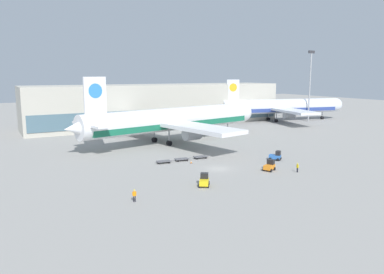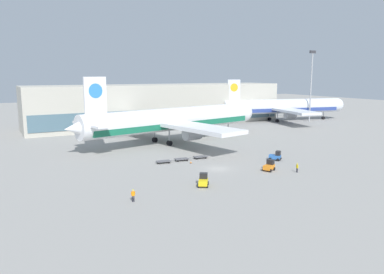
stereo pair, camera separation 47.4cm
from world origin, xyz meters
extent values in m
plane|color=gray|center=(0.00, 0.00, 0.00)|extent=(400.00, 400.00, 0.00)
cube|color=#BCB7A8|center=(16.04, 62.75, 7.00)|extent=(90.00, 18.00, 14.00)
cube|color=slate|center=(16.04, 53.65, 3.85)|extent=(88.20, 0.20, 4.90)
cylinder|color=#9EA0A5|center=(68.64, 43.88, 12.53)|extent=(0.50, 0.50, 25.06)
cube|color=#333338|center=(68.64, 43.88, 25.56)|extent=(2.80, 0.50, 1.00)
cylinder|color=white|center=(5.18, 29.03, 6.10)|extent=(52.12, 15.98, 5.80)
cube|color=#196B4C|center=(5.18, 29.03, 4.79)|extent=(48.02, 15.04, 1.45)
sphere|color=white|center=(30.66, 34.17, 6.10)|extent=(5.68, 5.68, 5.68)
cone|color=white|center=(-20.31, 23.88, 6.10)|extent=(7.34, 6.66, 5.51)
cube|color=white|center=(-16.23, 24.70, 13.00)|extent=(5.18, 1.46, 8.00)
cylinder|color=#3384CC|center=(-16.23, 24.70, 13.96)|extent=(3.25, 1.17, 3.20)
cube|color=white|center=(-17.25, 24.50, 6.68)|extent=(6.10, 13.46, 0.50)
cube|color=white|center=(2.63, 28.51, 5.38)|extent=(17.34, 48.63, 0.90)
cylinder|color=#9EA0A5|center=(4.62, 18.63, 3.58)|extent=(4.67, 3.58, 2.80)
cylinder|color=#9EA0A5|center=(0.63, 38.39, 3.58)|extent=(4.67, 3.58, 2.80)
cylinder|color=#9EA0A5|center=(24.54, 32.94, 2.65)|extent=(0.36, 0.36, 4.00)
cylinder|color=black|center=(24.54, 32.94, 0.65)|extent=(1.45, 1.14, 1.30)
cylinder|color=#9EA0A5|center=(1.73, 25.07, 2.65)|extent=(0.36, 0.36, 4.00)
cylinder|color=black|center=(1.73, 25.07, 0.65)|extent=(1.45, 1.14, 1.30)
cylinder|color=#9EA0A5|center=(0.46, 31.34, 2.65)|extent=(0.36, 0.36, 4.00)
cylinder|color=black|center=(0.46, 31.34, 0.65)|extent=(1.45, 1.14, 1.30)
cylinder|color=silver|center=(60.41, 49.48, 5.61)|extent=(47.89, 14.98, 5.33)
cube|color=#2D428E|center=(60.41, 49.48, 4.41)|extent=(44.12, 14.10, 1.33)
sphere|color=silver|center=(83.82, 44.60, 5.61)|extent=(5.23, 5.23, 5.23)
cone|color=silver|center=(37.01, 54.36, 5.61)|extent=(6.78, 6.16, 5.07)
cube|color=silver|center=(40.76, 53.58, 11.95)|extent=(4.76, 1.37, 7.36)
cylinder|color=yellow|center=(40.76, 53.58, 12.83)|extent=(2.98, 1.10, 2.94)
cube|color=silver|center=(39.82, 53.78, 6.14)|extent=(5.68, 12.38, 0.46)
cube|color=silver|center=(58.07, 49.97, 4.94)|extent=(16.21, 44.70, 0.83)
cylinder|color=#9EA0A5|center=(56.18, 40.90, 3.29)|extent=(4.31, 3.31, 2.57)
cylinder|color=#9EA0A5|center=(59.97, 59.04, 3.29)|extent=(4.31, 3.31, 2.57)
cylinder|color=#9EA0A5|center=(78.20, 45.77, 2.44)|extent=(0.33, 0.33, 3.68)
cylinder|color=black|center=(78.20, 45.77, 0.60)|extent=(1.34, 1.05, 1.20)
cylinder|color=#9EA0A5|center=(56.07, 47.38, 2.44)|extent=(0.33, 0.33, 3.68)
cylinder|color=black|center=(56.07, 47.38, 0.60)|extent=(1.34, 1.05, 1.20)
cylinder|color=#9EA0A5|center=(57.27, 53.14, 2.44)|extent=(0.33, 0.33, 3.68)
cylinder|color=black|center=(57.27, 53.14, 0.60)|extent=(1.34, 1.05, 1.20)
cube|color=yellow|center=(-8.06, -8.26, 0.70)|extent=(2.45, 2.69, 0.80)
cube|color=black|center=(-7.69, -7.72, 1.55)|extent=(1.53, 1.44, 0.90)
cube|color=black|center=(-7.37, -7.24, 0.42)|extent=(1.13, 0.84, 0.24)
cylinder|color=black|center=(-8.18, -7.20, 0.30)|extent=(0.54, 0.63, 0.60)
cylinder|color=black|center=(-7.03, -7.99, 0.30)|extent=(0.54, 0.63, 0.60)
cylinder|color=black|center=(-9.09, -8.54, 0.30)|extent=(0.54, 0.63, 0.60)
cylinder|color=black|center=(-7.93, -9.32, 0.30)|extent=(0.54, 0.63, 0.60)
cube|color=#2D66B7|center=(14.13, 0.37, 0.70)|extent=(2.49, 2.68, 0.80)
cube|color=black|center=(14.51, -0.15, 1.55)|extent=(1.53, 1.46, 0.90)
cube|color=black|center=(14.85, -0.62, 0.42)|extent=(1.11, 0.87, 0.24)
cylinder|color=black|center=(15.17, 0.13, 0.30)|extent=(0.55, 0.63, 0.60)
cylinder|color=black|center=(14.03, -0.69, 0.30)|extent=(0.55, 0.63, 0.60)
cylinder|color=black|center=(14.22, 1.43, 0.30)|extent=(0.55, 0.63, 0.60)
cylinder|color=black|center=(13.09, 0.61, 0.30)|extent=(0.55, 0.63, 0.60)
cube|color=orange|center=(7.42, -5.72, 0.70)|extent=(2.68, 2.26, 0.80)
cube|color=black|center=(8.00, -5.43, 1.55)|extent=(1.35, 1.51, 0.90)
cube|color=black|center=(8.52, -5.18, 0.42)|extent=(0.69, 1.20, 0.24)
cylinder|color=black|center=(7.83, -4.74, 0.30)|extent=(0.64, 0.48, 0.60)
cylinder|color=black|center=(8.44, -6.00, 0.30)|extent=(0.64, 0.48, 0.60)
cylinder|color=black|center=(6.39, -5.44, 0.30)|extent=(0.64, 0.48, 0.60)
cylinder|color=black|center=(7.00, -6.70, 0.30)|extent=(0.64, 0.48, 0.60)
cube|color=#56565B|center=(-7.16, 9.01, 0.42)|extent=(2.96, 1.82, 0.12)
cube|color=#56565B|center=(-5.33, 8.79, 0.42)|extent=(0.90, 0.19, 0.08)
cylinder|color=black|center=(-6.12, 9.53, 0.18)|extent=(0.37, 0.19, 0.36)
cylinder|color=black|center=(-6.27, 8.26, 0.18)|extent=(0.37, 0.19, 0.36)
cylinder|color=black|center=(-8.06, 9.76, 0.18)|extent=(0.37, 0.19, 0.36)
cylinder|color=black|center=(-8.21, 8.49, 0.18)|extent=(0.37, 0.19, 0.36)
cube|color=#56565B|center=(-3.07, 9.11, 0.42)|extent=(2.96, 1.82, 0.12)
cube|color=#56565B|center=(-1.24, 8.89, 0.42)|extent=(0.90, 0.19, 0.08)
cylinder|color=black|center=(-2.03, 9.63, 0.18)|extent=(0.37, 0.19, 0.36)
cylinder|color=black|center=(-2.18, 8.36, 0.18)|extent=(0.37, 0.19, 0.36)
cylinder|color=black|center=(-3.97, 9.86, 0.18)|extent=(0.37, 0.19, 0.36)
cylinder|color=black|center=(-4.12, 8.59, 0.18)|extent=(0.37, 0.19, 0.36)
cube|color=#56565B|center=(1.38, 9.10, 0.42)|extent=(2.96, 1.82, 0.12)
cube|color=#56565B|center=(3.22, 8.88, 0.42)|extent=(0.90, 0.19, 0.08)
cylinder|color=black|center=(2.43, 9.62, 0.18)|extent=(0.37, 0.19, 0.36)
cylinder|color=black|center=(2.28, 8.35, 0.18)|extent=(0.37, 0.19, 0.36)
cylinder|color=black|center=(0.48, 9.85, 0.18)|extent=(0.37, 0.19, 0.36)
cylinder|color=black|center=(0.33, 8.58, 0.18)|extent=(0.37, 0.19, 0.36)
cylinder|color=black|center=(-20.20, -9.90, 0.43)|extent=(0.14, 0.14, 0.86)
cylinder|color=black|center=(-20.39, -9.85, 0.43)|extent=(0.14, 0.14, 0.86)
cube|color=orange|center=(-20.30, -9.87, 1.18)|extent=(0.40, 0.30, 0.64)
cylinder|color=orange|center=(-20.06, -9.93, 1.21)|extent=(0.09, 0.09, 0.58)
cylinder|color=orange|center=(-20.53, -9.82, 1.21)|extent=(0.09, 0.09, 0.58)
sphere|color=#DBB28E|center=(-20.30, -9.87, 1.61)|extent=(0.23, 0.23, 0.23)
sphere|color=yellow|center=(-20.30, -9.87, 1.68)|extent=(0.22, 0.22, 0.22)
cylinder|color=black|center=(11.14, -8.99, 0.41)|extent=(0.14, 0.14, 0.82)
cylinder|color=black|center=(11.10, -9.18, 0.41)|extent=(0.14, 0.14, 0.82)
cube|color=yellow|center=(11.12, -9.08, 1.13)|extent=(0.29, 0.40, 0.62)
cylinder|color=yellow|center=(11.17, -8.85, 1.17)|extent=(0.09, 0.09, 0.56)
cylinder|color=yellow|center=(11.07, -9.32, 1.17)|extent=(0.09, 0.09, 0.56)
sphere|color=#DBB28E|center=(11.12, -9.08, 1.56)|extent=(0.22, 0.22, 0.22)
sphere|color=yellow|center=(11.12, -9.08, 1.62)|extent=(0.21, 0.21, 0.21)
cube|color=black|center=(-2.39, 6.30, 0.02)|extent=(0.40, 0.40, 0.04)
cone|color=orange|center=(-2.39, 6.30, 0.30)|extent=(0.32, 0.32, 0.53)
cylinder|color=white|center=(-2.39, 6.30, 0.33)|extent=(0.19, 0.19, 0.07)
camera|label=1|loc=(-37.42, -57.35, 17.58)|focal=35.00mm
camera|label=2|loc=(-37.01, -57.58, 17.58)|focal=35.00mm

